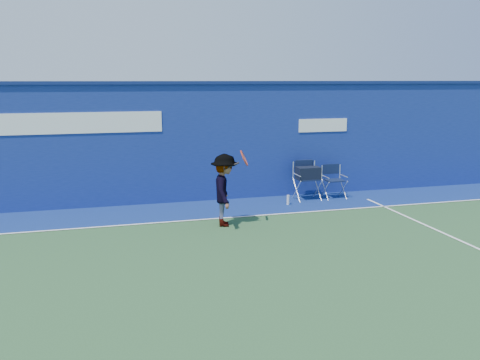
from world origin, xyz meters
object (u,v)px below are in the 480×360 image
object	(u,v)px
directors_chair_left	(307,183)
water_bottle	(288,200)
tennis_player	(225,190)
directors_chair_right	(334,188)

from	to	relation	value
directors_chair_left	water_bottle	distance (m)	0.87
directors_chair_left	tennis_player	xyz separation A→B (m)	(-2.66, -1.79, 0.35)
directors_chair_right	directors_chair_left	bearing A→B (deg)	179.10
water_bottle	tennis_player	world-z (taller)	tennis_player
directors_chair_right	tennis_player	distance (m)	3.89
directors_chair_left	tennis_player	distance (m)	3.22
directors_chair_left	tennis_player	world-z (taller)	tennis_player
directors_chair_left	water_bottle	xyz separation A→B (m)	(-0.69, -0.43, -0.31)
water_bottle	tennis_player	xyz separation A→B (m)	(-1.97, -1.36, 0.66)
directors_chair_left	directors_chair_right	distance (m)	0.78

